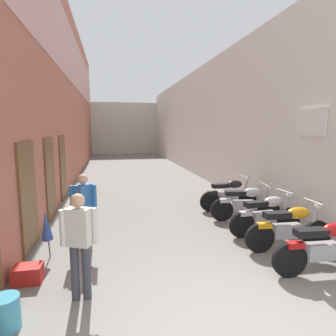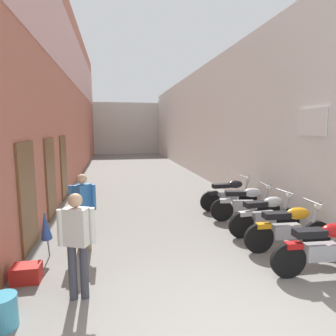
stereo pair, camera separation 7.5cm
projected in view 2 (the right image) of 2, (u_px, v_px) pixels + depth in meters
The scene contains 14 objects.
ground_plane at pixel (143, 181), 13.28m from camera, with size 40.79×40.79×0.00m, color slate.
building_left at pixel (71, 95), 13.99m from camera, with size 0.45×24.79×8.11m.
building_right at pixel (198, 123), 15.45m from camera, with size 0.45×24.79×5.45m.
building_far_end at pixel (126, 128), 27.91m from camera, with size 9.11×2.00×4.83m, color beige.
motorcycle_nearest at pixel (324, 247), 4.76m from camera, with size 1.85×0.58×1.04m.
motorcycle_second at pixel (289, 227), 5.71m from camera, with size 1.85×0.58×1.04m.
motorcycle_third at pixel (266, 214), 6.57m from camera, with size 1.85×0.58×1.04m.
motorcycle_fourth at pixel (246, 203), 7.57m from camera, with size 1.84×0.58×1.04m.
motorcycle_fifth at pixel (230, 194), 8.61m from camera, with size 1.85×0.58×1.04m.
pedestrian_by_doorway at pixel (77, 238), 4.05m from camera, with size 0.52×0.32×1.57m.
pedestrian_mid_alley at pixel (83, 206), 5.71m from camera, with size 0.52×0.39×1.57m.
water_jug_near_door at pixel (3, 312), 3.53m from camera, with size 0.34×0.34×0.42m, color #4299B7.
plastic_crate at pixel (27, 273), 4.61m from camera, with size 0.44×0.32×0.28m, color red.
umbrella_leaning at pixel (45, 226), 5.27m from camera, with size 0.20×0.35×0.97m.
Camera 2 is at (-1.31, -2.66, 2.47)m, focal length 30.51 mm.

